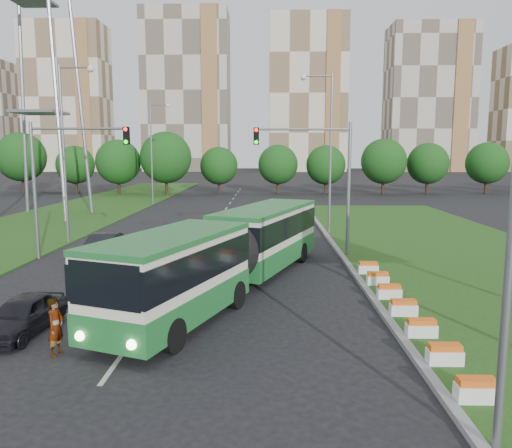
{
  "coord_description": "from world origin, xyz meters",
  "views": [
    {
      "loc": [
        1.49,
        -19.72,
        6.26
      ],
      "look_at": [
        0.97,
        5.69,
        2.6
      ],
      "focal_mm": 35.0,
      "sensor_mm": 36.0,
      "label": 1
    }
  ],
  "objects_px": {
    "articulated_bus": "(227,251)",
    "traffic_mast_left": "(61,168)",
    "shopping_trolley": "(134,340)",
    "car_left_near": "(22,315)",
    "car_left_far": "(103,246)",
    "traffic_mast_median": "(322,168)",
    "pedestrian": "(56,327)"
  },
  "relations": [
    {
      "from": "articulated_bus",
      "to": "traffic_mast_left",
      "type": "bearing_deg",
      "value": 168.09
    },
    {
      "from": "articulated_bus",
      "to": "shopping_trolley",
      "type": "xyz_separation_m",
      "value": [
        -2.43,
        -7.11,
        -1.5
      ]
    },
    {
      "from": "articulated_bus",
      "to": "shopping_trolley",
      "type": "relative_size",
      "value": 28.72
    },
    {
      "from": "car_left_near",
      "to": "traffic_mast_left",
      "type": "bearing_deg",
      "value": 110.48
    },
    {
      "from": "traffic_mast_left",
      "to": "shopping_trolley",
      "type": "relative_size",
      "value": 12.81
    },
    {
      "from": "car_left_far",
      "to": "shopping_trolley",
      "type": "height_order",
      "value": "car_left_far"
    },
    {
      "from": "traffic_mast_median",
      "to": "articulated_bus",
      "type": "height_order",
      "value": "traffic_mast_median"
    },
    {
      "from": "car_left_far",
      "to": "car_left_near",
      "type": "bearing_deg",
      "value": -81.74
    },
    {
      "from": "traffic_mast_left",
      "to": "pedestrian",
      "type": "distance_m",
      "value": 15.65
    },
    {
      "from": "articulated_bus",
      "to": "car_left_near",
      "type": "relative_size",
      "value": 4.52
    },
    {
      "from": "articulated_bus",
      "to": "pedestrian",
      "type": "xyz_separation_m",
      "value": [
        -4.71,
        -7.6,
        -0.9
      ]
    },
    {
      "from": "car_left_near",
      "to": "pedestrian",
      "type": "xyz_separation_m",
      "value": [
        1.92,
        -1.76,
        0.23
      ]
    },
    {
      "from": "pedestrian",
      "to": "articulated_bus",
      "type": "bearing_deg",
      "value": -22.3
    },
    {
      "from": "traffic_mast_left",
      "to": "pedestrian",
      "type": "xyz_separation_m",
      "value": [
        5.36,
        -14.02,
        -4.44
      ]
    },
    {
      "from": "car_left_near",
      "to": "shopping_trolley",
      "type": "distance_m",
      "value": 4.41
    },
    {
      "from": "traffic_mast_median",
      "to": "car_left_near",
      "type": "height_order",
      "value": "traffic_mast_median"
    },
    {
      "from": "traffic_mast_median",
      "to": "pedestrian",
      "type": "relative_size",
      "value": 4.41
    },
    {
      "from": "traffic_mast_median",
      "to": "traffic_mast_left",
      "type": "bearing_deg",
      "value": -176.23
    },
    {
      "from": "traffic_mast_median",
      "to": "articulated_bus",
      "type": "relative_size",
      "value": 0.45
    },
    {
      "from": "articulated_bus",
      "to": "pedestrian",
      "type": "bearing_deg",
      "value": -101.19
    },
    {
      "from": "car_left_near",
      "to": "pedestrian",
      "type": "relative_size",
      "value": 2.19
    },
    {
      "from": "traffic_mast_left",
      "to": "shopping_trolley",
      "type": "bearing_deg",
      "value": -60.54
    },
    {
      "from": "car_left_near",
      "to": "car_left_far",
      "type": "distance_m",
      "value": 12.51
    },
    {
      "from": "traffic_mast_left",
      "to": "shopping_trolley",
      "type": "height_order",
      "value": "traffic_mast_left"
    },
    {
      "from": "car_left_far",
      "to": "pedestrian",
      "type": "bearing_deg",
      "value": -74.91
    },
    {
      "from": "traffic_mast_left",
      "to": "car_left_near",
      "type": "height_order",
      "value": "traffic_mast_left"
    },
    {
      "from": "traffic_mast_median",
      "to": "pedestrian",
      "type": "height_order",
      "value": "traffic_mast_median"
    },
    {
      "from": "car_left_near",
      "to": "car_left_far",
      "type": "relative_size",
      "value": 0.9
    },
    {
      "from": "traffic_mast_median",
      "to": "car_left_near",
      "type": "xyz_separation_m",
      "value": [
        -11.72,
        -13.26,
        -4.67
      ]
    },
    {
      "from": "articulated_bus",
      "to": "car_left_near",
      "type": "height_order",
      "value": "articulated_bus"
    },
    {
      "from": "traffic_mast_median",
      "to": "car_left_far",
      "type": "xyz_separation_m",
      "value": [
        -12.96,
        -0.81,
        -4.62
      ]
    },
    {
      "from": "car_left_far",
      "to": "pedestrian",
      "type": "xyz_separation_m",
      "value": [
        3.16,
        -14.21,
        0.18
      ]
    }
  ]
}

